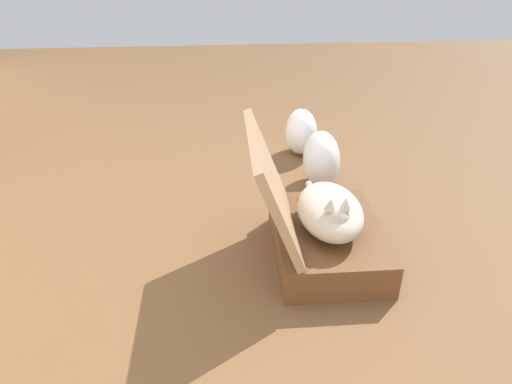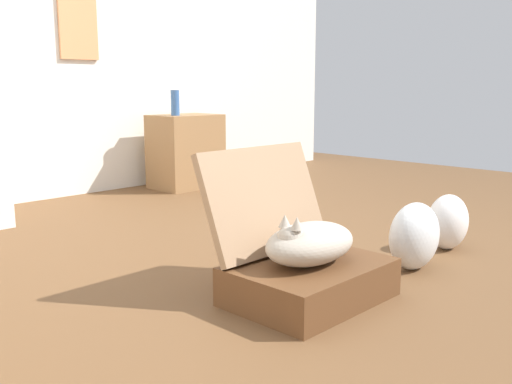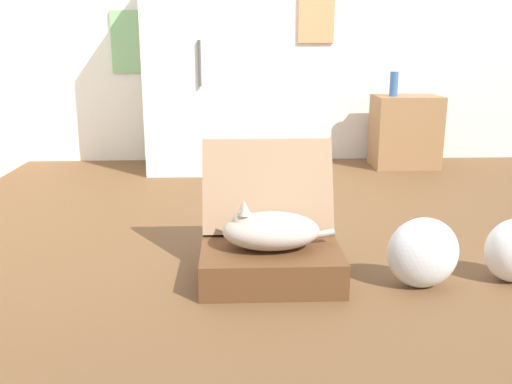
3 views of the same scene
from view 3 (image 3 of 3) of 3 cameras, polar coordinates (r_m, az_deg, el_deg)
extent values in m
plane|color=brown|center=(3.22, 6.73, -4.48)|extent=(7.68, 7.68, 0.00)
cube|color=silver|center=(5.29, 3.23, 17.42)|extent=(6.40, 0.12, 2.60)
cube|color=#E5925C|center=(5.25, 6.16, 17.65)|extent=(0.32, 0.02, 0.52)
cube|color=#7CB277|center=(5.26, -12.41, 14.62)|extent=(0.37, 0.02, 0.54)
cube|color=brown|center=(2.60, 1.51, -7.32)|extent=(0.64, 0.47, 0.16)
cube|color=#9B7756|center=(2.75, 1.20, 0.57)|extent=(0.64, 0.20, 0.45)
ellipsoid|color=#B2A899|center=(2.54, 1.54, -3.95)|extent=(0.44, 0.28, 0.16)
sphere|color=#B2A899|center=(2.53, -1.20, -3.15)|extent=(0.11, 0.11, 0.11)
cone|color=#B2A899|center=(2.48, -1.19, -1.83)|extent=(0.05, 0.05, 0.05)
cone|color=#B2A899|center=(2.54, -1.22, -1.43)|extent=(0.05, 0.05, 0.05)
cylinder|color=#B2A899|center=(2.62, 5.81, -4.42)|extent=(0.20, 0.03, 0.07)
ellipsoid|color=silver|center=(2.61, 16.55, -5.93)|extent=(0.32, 0.20, 0.32)
cube|color=silver|center=(4.82, -7.56, 11.95)|extent=(0.57, 0.62, 1.65)
cylinder|color=#4C4C4C|center=(4.48, -5.75, 12.85)|extent=(0.02, 0.02, 0.35)
cube|color=olive|center=(5.13, 14.87, 5.96)|extent=(0.56, 0.41, 0.62)
cylinder|color=#38609E|center=(5.00, 13.80, 10.59)|extent=(0.07, 0.07, 0.21)
camera|label=1|loc=(3.29, -33.20, 17.92)|focal=34.10mm
camera|label=2|loc=(1.89, -60.09, 1.58)|focal=40.57mm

